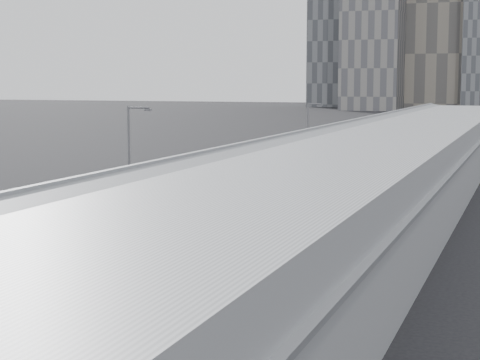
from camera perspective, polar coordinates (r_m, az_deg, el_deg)
The scene contains 19 objects.
sidewalk at distance 67.35m, azimuth 6.79°, elevation -2.36°, with size 10.00×170.00×0.12m, color gray.
lane_line at distance 70.49m, azimuth -1.55°, elevation -1.93°, with size 0.12×160.00×0.02m, color gold.
depot at distance 66.08m, azimuth 10.20°, elevation 0.42°, with size 12.45×160.40×7.20m.
bus_1 at distance 37.62m, azimuth -15.84°, elevation -7.55°, with size 3.04×13.76×4.01m.
bus_2 at distance 50.06m, azimuth -5.70°, elevation -3.80°, with size 2.91×13.09×3.82m.
bus_3 at distance 63.01m, azimuth -0.92°, elevation -1.63°, with size 2.74×12.24×3.57m.
bus_4 at distance 73.79m, azimuth 2.57°, elevation -0.22°, with size 3.45×13.80×4.00m.
bus_5 at distance 88.15m, azimuth 5.44°, elevation 0.91°, with size 3.24×13.39×3.88m.
bus_6 at distance 101.77m, azimuth 7.83°, elevation 1.65°, with size 2.94×12.73×3.70m.
bus_7 at distance 117.80m, azimuth 9.22°, elevation 2.37°, with size 3.39×13.07×3.78m.
bus_8 at distance 129.57m, azimuth 10.38°, elevation 2.78°, with size 3.44×13.43×3.89m.
bus_9 at distance 143.02m, azimuth 11.30°, elevation 3.15°, with size 2.96×13.34×3.89m.
tree_1 at distance 49.89m, azimuth -2.32°, elevation -1.03°, with size 2.67×2.67×5.35m.
tree_2 at distance 71.12m, azimuth 5.10°, elevation 1.07°, with size 1.76×1.76×4.55m.
tree_3 at distance 91.52m, azimuth 8.31°, elevation 2.11°, with size 2.45×2.45×4.50m.
street_lamp_near at distance 62.48m, azimuth -7.74°, elevation 1.68°, with size 2.04×0.22×9.09m.
street_lamp_far at distance 107.03m, azimuth 4.95°, elevation 3.66°, with size 2.04×0.22×8.15m.
shipping_container at distance 128.22m, azimuth 6.61°, elevation 2.58°, with size 2.43×5.57×2.29m, color #154420.
suv at distance 137.53m, azimuth 8.09°, elevation 2.71°, with size 2.67×5.80×1.61m, color black.
Camera 1 is at (24.29, -9.67, 10.99)m, focal length 60.00 mm.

